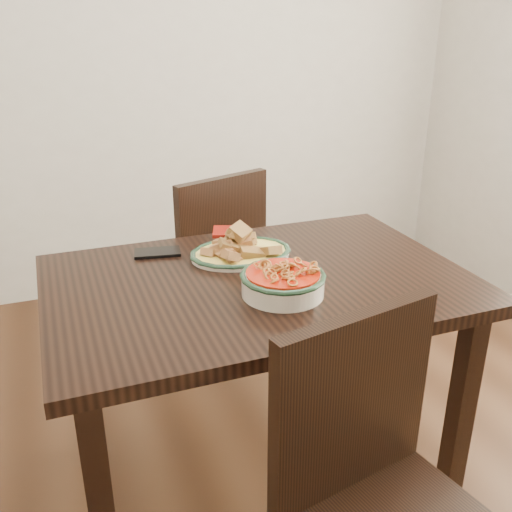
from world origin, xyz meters
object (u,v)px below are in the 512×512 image
object	(u,v)px
chair_far	(209,262)
chair_near	(380,494)
fish_plate	(241,243)
dining_table	(258,307)
noodle_bowl	(283,280)
smartphone	(157,252)

from	to	relation	value
chair_far	chair_near	xyz separation A→B (m)	(-0.01, -1.36, 0.00)
fish_plate	dining_table	bearing A→B (deg)	-91.52
chair_far	chair_near	bearing A→B (deg)	70.18
dining_table	fish_plate	bearing A→B (deg)	88.48
chair_near	fish_plate	size ratio (longest dim) A/B	2.79
fish_plate	noodle_bowl	bearing A→B (deg)	-86.42
chair_far	chair_near	distance (m)	1.36
chair_far	chair_near	world-z (taller)	same
chair_near	noodle_bowl	world-z (taller)	chair_near
dining_table	chair_near	xyz separation A→B (m)	(0.04, -0.63, -0.15)
chair_far	smartphone	distance (m)	0.59
noodle_bowl	fish_plate	bearing A→B (deg)	93.58
dining_table	chair_far	world-z (taller)	chair_far
noodle_bowl	smartphone	bearing A→B (deg)	122.65
chair_far	smartphone	bearing A→B (deg)	37.11
chair_near	dining_table	bearing A→B (deg)	82.34
chair_near	noodle_bowl	xyz separation A→B (m)	(-0.02, 0.51, 0.29)
chair_near	noodle_bowl	bearing A→B (deg)	80.69
smartphone	chair_far	bearing A→B (deg)	66.26
chair_far	dining_table	bearing A→B (deg)	66.52
dining_table	fish_plate	xyz separation A→B (m)	(0.00, 0.17, 0.14)
chair_far	fish_plate	bearing A→B (deg)	65.74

